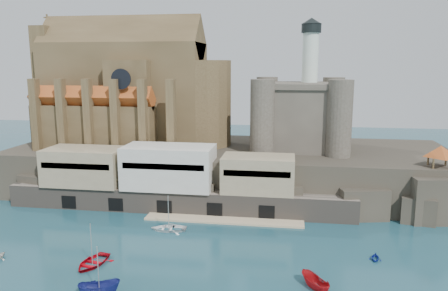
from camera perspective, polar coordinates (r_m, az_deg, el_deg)
ground at (r=67.68m, az=-4.19°, el=-14.93°), size 300.00×300.00×0.00m
promontory at (r=102.74m, az=0.57°, el=-3.03°), size 100.00×36.00×10.00m
quay at (r=89.05m, az=-7.33°, el=-4.51°), size 70.00×12.00×13.05m
church at (r=108.48m, az=-11.92°, el=6.67°), size 47.00×25.93×30.51m
castle_keep at (r=101.14m, az=9.91°, el=4.30°), size 21.20×21.20×29.30m
rock_outcrop at (r=93.23m, az=26.02°, el=-6.14°), size 14.50×10.50×8.70m
pavilion at (r=91.42m, az=26.43°, el=-0.86°), size 6.40×6.40×5.40m
boat_0 at (r=69.47m, az=-16.80°, el=-14.68°), size 4.87×2.20×6.58m
boat_5 at (r=61.77m, az=11.75°, el=-17.78°), size 2.77×2.78×5.22m
boat_6 at (r=79.82m, az=-7.22°, el=-10.90°), size 1.78×4.67×6.39m
boat_7 at (r=71.96m, az=19.12°, el=-13.90°), size 2.58×1.86×2.73m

